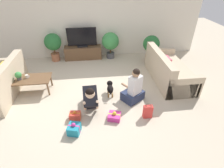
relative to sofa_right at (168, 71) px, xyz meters
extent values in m
plane|color=beige|center=(-2.37, -0.52, -0.30)|extent=(16.00, 16.00, 0.00)
cube|color=silver|center=(-2.37, 2.11, 1.00)|extent=(8.40, 0.06, 2.60)
cube|color=#C6B293|center=(-4.43, -0.19, 0.36)|extent=(0.20, 1.99, 0.42)
cube|color=#C6B293|center=(-4.80, 0.73, 0.01)|extent=(0.95, 0.16, 0.63)
cube|color=#EACC4C|center=(-4.63, 0.14, 0.30)|extent=(0.18, 0.34, 0.32)
cube|color=#C6B293|center=(0.05, 0.00, -0.08)|extent=(0.95, 1.99, 0.45)
cube|color=#C6B293|center=(-0.32, 0.00, 0.36)|extent=(0.20, 1.99, 0.42)
cube|color=#C6B293|center=(0.05, -0.92, 0.01)|extent=(0.95, 0.16, 0.63)
cube|color=#C6B293|center=(0.05, 0.92, 0.01)|extent=(0.95, 0.16, 0.63)
cube|color=#E5566B|center=(-0.12, 0.00, 0.30)|extent=(0.18, 0.34, 0.32)
cube|color=brown|center=(-3.92, -0.16, 0.10)|extent=(1.02, 0.58, 0.03)
cylinder|color=brown|center=(-4.37, -0.39, -0.11)|extent=(0.04, 0.04, 0.38)
cylinder|color=brown|center=(-3.47, -0.39, -0.11)|extent=(0.04, 0.04, 0.38)
cylinder|color=brown|center=(-4.37, 0.07, -0.11)|extent=(0.04, 0.04, 0.38)
cylinder|color=brown|center=(-3.47, 0.07, -0.11)|extent=(0.04, 0.04, 0.38)
cube|color=brown|center=(-2.58, 1.83, -0.07)|extent=(1.34, 0.41, 0.47)
cube|color=black|center=(-2.58, 1.83, 0.19)|extent=(0.37, 0.20, 0.05)
cube|color=black|center=(-2.58, 1.83, 0.54)|extent=(1.05, 0.03, 0.64)
cylinder|color=#A36042|center=(-3.60, 1.78, -0.16)|extent=(0.30, 0.30, 0.28)
cylinder|color=brown|center=(-3.60, 1.78, 0.07)|extent=(0.05, 0.05, 0.18)
sphere|color=#286B33|center=(-3.60, 1.78, 0.41)|extent=(0.59, 0.59, 0.59)
cylinder|color=#4C4C51|center=(-1.55, 1.78, -0.20)|extent=(0.30, 0.30, 0.20)
cylinder|color=brown|center=(-1.55, 1.78, -0.01)|extent=(0.05, 0.05, 0.19)
sphere|color=#3D8E47|center=(-1.55, 1.78, 0.35)|extent=(0.63, 0.63, 0.63)
cylinder|color=#A36042|center=(-0.15, 1.35, -0.19)|extent=(0.31, 0.31, 0.23)
cylinder|color=brown|center=(-0.15, 1.35, 0.02)|extent=(0.06, 0.06, 0.17)
sphere|color=#286B33|center=(-0.15, 1.35, 0.35)|extent=(0.58, 0.58, 0.58)
cube|color=#23232D|center=(-2.36, -0.88, -0.16)|extent=(0.30, 0.45, 0.28)
cube|color=black|center=(-2.34, -1.16, 0.13)|extent=(0.34, 0.50, 0.46)
sphere|color=beige|center=(-2.34, -1.34, 0.34)|extent=(0.21, 0.21, 0.21)
sphere|color=black|center=(-2.34, -1.34, 0.38)|extent=(0.19, 0.19, 0.19)
cylinder|color=beige|center=(-2.48, -1.27, -0.05)|extent=(0.07, 0.27, 0.40)
cylinder|color=beige|center=(-2.20, -1.26, -0.05)|extent=(0.07, 0.27, 0.40)
cube|color=#283351|center=(-1.27, -0.84, -0.18)|extent=(0.66, 0.62, 0.24)
cube|color=white|center=(-1.23, -0.89, 0.18)|extent=(0.38, 0.35, 0.48)
sphere|color=tan|center=(-1.24, -0.88, 0.50)|extent=(0.19, 0.19, 0.19)
sphere|color=black|center=(-1.23, -0.89, 0.54)|extent=(0.18, 0.18, 0.18)
cylinder|color=tan|center=(-1.24, -0.65, 0.10)|extent=(0.19, 0.25, 0.06)
cylinder|color=tan|center=(-1.46, -0.79, 0.10)|extent=(0.19, 0.25, 0.06)
ellipsoid|color=black|center=(-1.83, -0.60, -0.10)|extent=(0.18, 0.32, 0.19)
sphere|color=black|center=(-1.82, -0.40, -0.05)|extent=(0.16, 0.16, 0.16)
sphere|color=olive|center=(-1.81, -0.34, -0.07)|extent=(0.07, 0.07, 0.07)
cylinder|color=black|center=(-1.83, -0.78, -0.06)|extent=(0.03, 0.11, 0.12)
cylinder|color=olive|center=(-1.77, -0.50, -0.25)|extent=(0.04, 0.04, 0.11)
cylinder|color=olive|center=(-1.87, -0.50, -0.25)|extent=(0.04, 0.04, 0.11)
cylinder|color=olive|center=(-1.78, -0.70, -0.25)|extent=(0.04, 0.04, 0.11)
cylinder|color=olive|center=(-1.88, -0.70, -0.25)|extent=(0.04, 0.04, 0.11)
cube|color=#CC3389|center=(-1.83, -1.49, -0.24)|extent=(0.34, 0.33, 0.13)
cube|color=yellow|center=(-1.83, -1.49, -0.24)|extent=(0.27, 0.11, 0.13)
sphere|color=yellow|center=(-1.83, -1.49, -0.15)|extent=(0.09, 0.09, 0.09)
cube|color=teal|center=(-2.71, -1.79, -0.21)|extent=(0.30, 0.31, 0.20)
cube|color=#CC3389|center=(-2.71, -1.79, -0.21)|extent=(0.24, 0.09, 0.20)
sphere|color=#CC3389|center=(-2.71, -1.79, -0.08)|extent=(0.08, 0.08, 0.08)
cube|color=red|center=(-2.71, -1.39, -0.22)|extent=(0.26, 0.21, 0.17)
cube|color=orange|center=(-2.71, -1.39, -0.22)|extent=(0.25, 0.05, 0.17)
sphere|color=orange|center=(-2.71, -1.39, -0.11)|extent=(0.07, 0.07, 0.07)
cube|color=red|center=(-1.07, -1.53, -0.14)|extent=(0.20, 0.11, 0.32)
torus|color=#4C3823|center=(-1.07, -1.53, 0.04)|extent=(0.13, 0.13, 0.01)
cylinder|color=silver|center=(-4.02, -0.11, 0.16)|extent=(0.08, 0.08, 0.09)
torus|color=silver|center=(-3.97, -0.11, 0.16)|extent=(0.06, 0.01, 0.06)
cylinder|color=#4C4C51|center=(-4.20, -0.18, 0.15)|extent=(0.11, 0.11, 0.07)
sphere|color=#3D8E47|center=(-4.20, -0.18, 0.25)|extent=(0.17, 0.17, 0.17)
camera|label=1|loc=(-2.22, -4.36, 2.58)|focal=28.00mm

